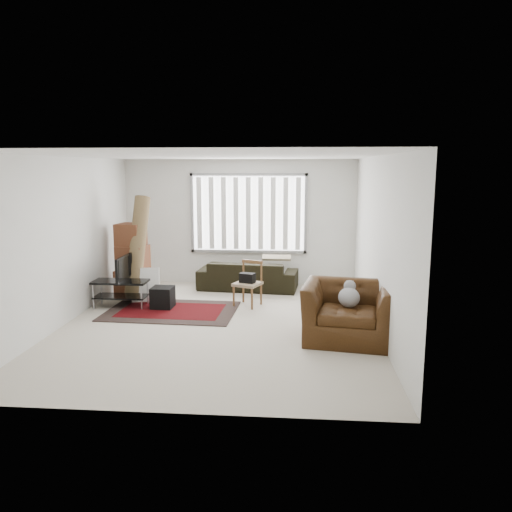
{
  "coord_description": "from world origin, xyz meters",
  "views": [
    {
      "loc": [
        1.24,
        -7.73,
        2.51
      ],
      "look_at": [
        0.56,
        0.52,
        1.05
      ],
      "focal_mm": 35.0,
      "sensor_mm": 36.0,
      "label": 1
    }
  ],
  "objects_px": {
    "moving_boxes": "(133,263)",
    "armchair": "(348,308)",
    "tv_stand": "(121,288)",
    "side_chair": "(248,281)",
    "sofa": "(248,271)"
  },
  "relations": [
    {
      "from": "side_chair",
      "to": "sofa",
      "type": "bearing_deg",
      "value": 117.46
    },
    {
      "from": "tv_stand",
      "to": "side_chair",
      "type": "height_order",
      "value": "side_chair"
    },
    {
      "from": "moving_boxes",
      "to": "sofa",
      "type": "relative_size",
      "value": 0.71
    },
    {
      "from": "tv_stand",
      "to": "side_chair",
      "type": "distance_m",
      "value": 2.33
    },
    {
      "from": "tv_stand",
      "to": "moving_boxes",
      "type": "relative_size",
      "value": 0.68
    },
    {
      "from": "moving_boxes",
      "to": "side_chair",
      "type": "relative_size",
      "value": 1.75
    },
    {
      "from": "moving_boxes",
      "to": "armchair",
      "type": "xyz_separation_m",
      "value": [
        3.99,
        -2.23,
        -0.19
      ]
    },
    {
      "from": "moving_boxes",
      "to": "armchair",
      "type": "height_order",
      "value": "moving_boxes"
    },
    {
      "from": "tv_stand",
      "to": "armchair",
      "type": "bearing_deg",
      "value": -20.05
    },
    {
      "from": "tv_stand",
      "to": "moving_boxes",
      "type": "height_order",
      "value": "moving_boxes"
    },
    {
      "from": "tv_stand",
      "to": "sofa",
      "type": "bearing_deg",
      "value": 35.36
    },
    {
      "from": "side_chair",
      "to": "armchair",
      "type": "xyz_separation_m",
      "value": [
        1.66,
        -1.73,
        0.03
      ]
    },
    {
      "from": "sofa",
      "to": "armchair",
      "type": "relative_size",
      "value": 1.41
    },
    {
      "from": "sofa",
      "to": "armchair",
      "type": "distance_m",
      "value": 3.49
    },
    {
      "from": "side_chair",
      "to": "armchair",
      "type": "distance_m",
      "value": 2.4
    }
  ]
}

